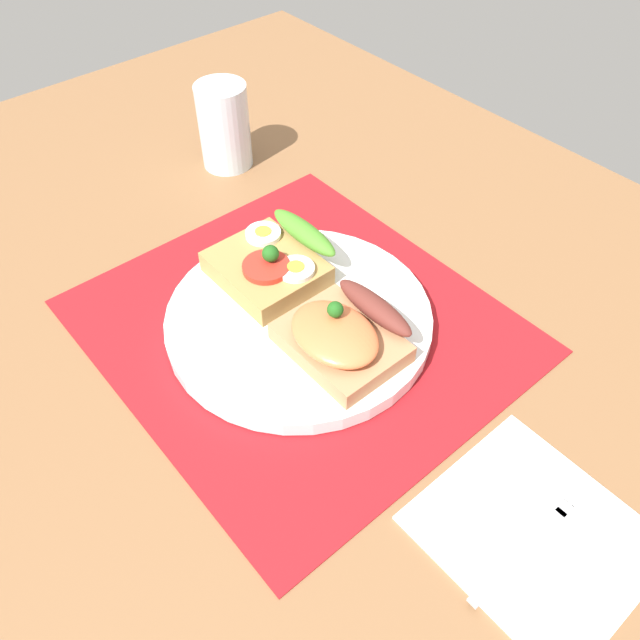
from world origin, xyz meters
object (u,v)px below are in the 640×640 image
object	(u,v)px
sandwich_salmon	(341,336)
drinking_glass	(224,126)
plate	(299,319)
napkin	(531,536)
fork	(539,535)
sandwich_egg_tomato	(272,262)

from	to	relation	value
sandwich_salmon	drinking_glass	world-z (taller)	drinking_glass
plate	napkin	size ratio (longest dim) A/B	1.64
sandwich_salmon	fork	xyz separation A→B (cm)	(21.29, -0.14, -2.82)
napkin	drinking_glass	size ratio (longest dim) A/B	1.49
sandwich_egg_tomato	fork	size ratio (longest dim) A/B	0.74
plate	drinking_glass	world-z (taller)	drinking_glass
drinking_glass	sandwich_salmon	bearing A→B (deg)	-18.22
sandwich_egg_tomato	drinking_glass	size ratio (longest dim) A/B	1.01
sandwich_salmon	fork	size ratio (longest dim) A/B	0.75
drinking_glass	plate	bearing A→B (deg)	-21.71
sandwich_egg_tomato	plate	bearing A→B (deg)	-14.11
sandwich_salmon	fork	distance (cm)	21.47
sandwich_salmon	napkin	world-z (taller)	sandwich_salmon
sandwich_egg_tomato	drinking_glass	bearing A→B (deg)	156.38
drinking_glass	napkin	bearing A→B (deg)	-11.78
napkin	sandwich_salmon	bearing A→B (deg)	178.83
sandwich_salmon	napkin	size ratio (longest dim) A/B	0.69
fork	sandwich_salmon	bearing A→B (deg)	179.64
sandwich_egg_tomato	napkin	world-z (taller)	sandwich_egg_tomato
napkin	sandwich_egg_tomato	bearing A→B (deg)	176.65
fork	drinking_glass	bearing A→B (deg)	168.60
napkin	drinking_glass	world-z (taller)	drinking_glass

